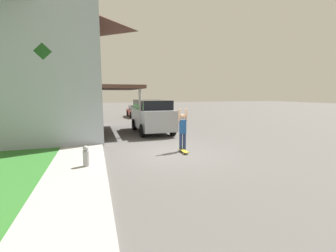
{
  "coord_description": "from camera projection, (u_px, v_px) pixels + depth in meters",
  "views": [
    {
      "loc": [
        -2.96,
        -8.79,
        2.45
      ],
      "look_at": [
        0.44,
        1.65,
        0.9
      ],
      "focal_mm": 24.0,
      "sensor_mm": 36.0,
      "label": 1
    }
  ],
  "objects": [
    {
      "name": "ground_plane",
      "position": [
        170.0,
        153.0,
        9.53
      ],
      "size": [
        120.0,
        120.0,
        0.0
      ],
      "primitive_type": "plane",
      "color": "#54514F"
    },
    {
      "name": "skateboarder",
      "position": [
        183.0,
        130.0,
        9.62
      ],
      "size": [
        0.41,
        0.22,
        1.85
      ],
      "color": "navy",
      "rests_on": "ground_plane"
    },
    {
      "name": "lawn_tree_near",
      "position": [
        50.0,
        58.0,
        11.11
      ],
      "size": [
        3.66,
        3.66,
        6.0
      ],
      "color": "brown",
      "rests_on": "lawn"
    },
    {
      "name": "car_down_street",
      "position": [
        137.0,
        111.0,
        24.54
      ],
      "size": [
        1.88,
        4.21,
        1.28
      ],
      "color": "maroon",
      "rests_on": "ground_plane"
    },
    {
      "name": "skateboard",
      "position": [
        183.0,
        151.0,
        9.5
      ],
      "size": [
        0.22,
        0.77,
        0.1
      ],
      "color": "#A89323",
      "rests_on": "ground_plane"
    },
    {
      "name": "lawn",
      "position": [
        3.0,
        137.0,
        12.73
      ],
      "size": [
        10.0,
        80.0,
        0.08
      ],
      "color": "#2D6B28",
      "rests_on": "ground_plane"
    },
    {
      "name": "house",
      "position": [
        7.0,
        55.0,
        12.73
      ],
      "size": [
        12.79,
        9.65,
        8.93
      ],
      "color": "#99A3B2",
      "rests_on": "lawn"
    },
    {
      "name": "sidewalk",
      "position": [
        86.0,
        133.0,
        14.07
      ],
      "size": [
        1.8,
        80.0,
        0.1
      ],
      "color": "#9E9E99",
      "rests_on": "ground_plane"
    },
    {
      "name": "suv_parked",
      "position": [
        152.0,
        115.0,
        14.48
      ],
      "size": [
        2.08,
        4.65,
        2.09
      ],
      "color": "gray",
      "rests_on": "ground_plane"
    },
    {
      "name": "lawn_tree_far",
      "position": [
        67.0,
        53.0,
        16.81
      ],
      "size": [
        4.01,
        4.01,
        7.48
      ],
      "color": "brown",
      "rests_on": "lawn"
    },
    {
      "name": "fire_hydrant",
      "position": [
        86.0,
        156.0,
        7.37
      ],
      "size": [
        0.2,
        0.2,
        0.69
      ],
      "color": "#99999E",
      "rests_on": "sidewalk"
    }
  ]
}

